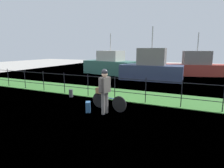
% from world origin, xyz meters
% --- Properties ---
extents(ground_plane, '(60.00, 60.00, 0.00)m').
position_xyz_m(ground_plane, '(0.00, 0.00, 0.00)').
color(ground_plane, '#B2ADA3').
extents(grass_strip, '(27.00, 2.40, 0.03)m').
position_xyz_m(grass_strip, '(0.00, 3.40, 0.01)').
color(grass_strip, '#38702D').
rests_on(grass_strip, ground).
extents(harbor_water, '(30.00, 30.00, 0.00)m').
position_xyz_m(harbor_water, '(0.00, 10.83, 0.00)').
color(harbor_water, slate).
rests_on(harbor_water, ground).
extents(iron_fence, '(18.04, 0.04, 1.16)m').
position_xyz_m(iron_fence, '(-0.00, 2.38, 0.66)').
color(iron_fence, black).
rests_on(iron_fence, ground).
extents(bicycle_main, '(1.61, 0.35, 0.62)m').
position_xyz_m(bicycle_main, '(0.40, 0.87, 0.33)').
color(bicycle_main, black).
rests_on(bicycle_main, ground).
extents(wooden_crate, '(0.41, 0.35, 0.22)m').
position_xyz_m(wooden_crate, '(0.04, 0.94, 0.74)').
color(wooden_crate, brown).
rests_on(wooden_crate, bicycle_main).
extents(terrier_dog, '(0.32, 0.19, 0.18)m').
position_xyz_m(terrier_dog, '(0.06, 0.93, 0.93)').
color(terrier_dog, '#4C3D2D').
rests_on(terrier_dog, wooden_crate).
extents(cyclist_person, '(0.33, 0.53, 1.68)m').
position_xyz_m(cyclist_person, '(0.48, 0.40, 1.00)').
color(cyclist_person, slate).
rests_on(cyclist_person, ground).
extents(backpack_on_paving, '(0.29, 0.33, 0.40)m').
position_xyz_m(backpack_on_paving, '(-0.19, 0.30, 0.20)').
color(backpack_on_paving, '#28517A').
rests_on(backpack_on_paving, ground).
extents(mooring_bollard, '(0.20, 0.20, 0.38)m').
position_xyz_m(mooring_bollard, '(-2.20, 1.88, 0.19)').
color(mooring_bollard, '#38383D').
rests_on(mooring_bollard, ground).
extents(moored_boat_near, '(5.61, 3.32, 3.83)m').
position_xyz_m(moored_boat_near, '(-4.19, 10.77, 0.85)').
color(moored_boat_near, '#336656').
rests_on(moored_boat_near, ground).
extents(moored_boat_mid, '(5.49, 3.02, 3.82)m').
position_xyz_m(moored_boat_mid, '(3.32, 13.02, 0.81)').
color(moored_boat_mid, '#9E3328').
rests_on(moored_boat_mid, ground).
extents(moored_boat_far, '(4.78, 2.13, 4.06)m').
position_xyz_m(moored_boat_far, '(0.20, 8.89, 0.90)').
color(moored_boat_far, '#2D3856').
rests_on(moored_boat_far, ground).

